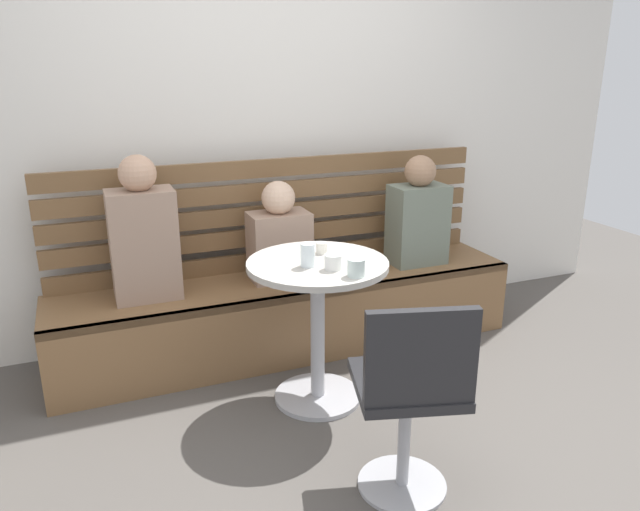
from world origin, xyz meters
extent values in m
plane|color=#514C47|center=(0.00, 0.00, 0.00)|extent=(8.00, 8.00, 0.00)
cube|color=silver|center=(0.00, 1.64, 1.45)|extent=(5.20, 0.10, 2.90)
cube|color=brown|center=(0.00, 1.20, 0.22)|extent=(2.70, 0.52, 0.44)
cube|color=brown|center=(0.00, 0.96, 0.42)|extent=(2.70, 0.04, 0.04)
cube|color=brown|center=(0.00, 1.44, 0.49)|extent=(2.65, 0.04, 0.10)
cube|color=brown|center=(0.00, 1.44, 0.64)|extent=(2.65, 0.04, 0.10)
cube|color=brown|center=(0.00, 1.44, 0.78)|extent=(2.65, 0.04, 0.10)
cube|color=brown|center=(0.00, 1.44, 0.92)|extent=(2.65, 0.04, 0.10)
cube|color=brown|center=(0.00, 1.44, 1.05)|extent=(2.65, 0.04, 0.10)
cylinder|color=#ADADB2|center=(-0.07, 0.61, 0.01)|extent=(0.44, 0.44, 0.02)
cylinder|color=#ADADB2|center=(-0.07, 0.61, 0.37)|extent=(0.07, 0.07, 0.69)
cylinder|color=#B7B2A8|center=(-0.07, 0.61, 0.72)|extent=(0.68, 0.68, 0.03)
cylinder|color=#ADADB2|center=(0.00, -0.14, 0.01)|extent=(0.36, 0.36, 0.02)
cylinder|color=#ADADB2|center=(0.00, -0.14, 0.23)|extent=(0.05, 0.05, 0.45)
cube|color=#232326|center=(0.00, -0.14, 0.47)|extent=(0.49, 0.49, 0.04)
cube|color=#232326|center=(-0.05, -0.30, 0.67)|extent=(0.40, 0.15, 0.36)
cube|color=#9E7F6B|center=(-0.80, 1.22, 0.73)|extent=(0.34, 0.22, 0.58)
sphere|color=tan|center=(-0.80, 1.22, 1.11)|extent=(0.19, 0.19, 0.19)
cube|color=slate|center=(0.83, 1.19, 0.69)|extent=(0.34, 0.22, 0.49)
sphere|color=#A37A5B|center=(0.83, 1.19, 1.02)|extent=(0.19, 0.19, 0.19)
cube|color=#9E7F6B|center=(-0.05, 1.24, 0.64)|extent=(0.34, 0.22, 0.39)
sphere|color=#DBB293|center=(-0.05, 1.24, 0.92)|extent=(0.19, 0.19, 0.19)
cylinder|color=white|center=(-0.04, 0.48, 0.78)|extent=(0.08, 0.08, 0.07)
cylinder|color=silver|center=(0.00, 0.72, 0.77)|extent=(0.06, 0.06, 0.05)
cylinder|color=silver|center=(0.02, 0.36, 0.78)|extent=(0.08, 0.08, 0.08)
cylinder|color=white|center=(-0.14, 0.56, 0.80)|extent=(0.07, 0.07, 0.11)
camera|label=1|loc=(-1.08, -1.91, 1.65)|focal=33.83mm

